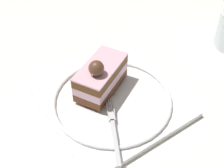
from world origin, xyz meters
name	(u,v)px	position (x,y,z in m)	size (l,w,h in m)	color
ground_plane	(109,89)	(0.00, 0.00, 0.00)	(2.40, 2.40, 0.00)	silver
dessert_plate	(112,101)	(-0.03, 0.02, 0.01)	(0.24, 0.24, 0.02)	white
cake_slice	(103,78)	(0.00, 0.02, 0.04)	(0.08, 0.11, 0.07)	brown
fork	(113,127)	(-0.08, 0.06, 0.02)	(0.10, 0.08, 0.00)	silver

